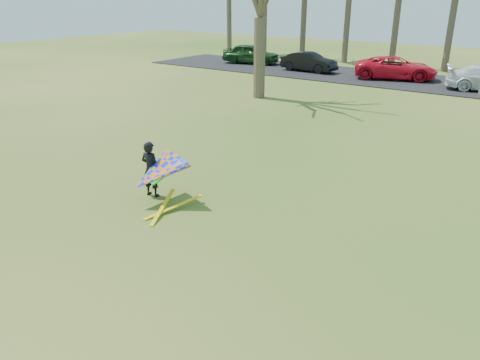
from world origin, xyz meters
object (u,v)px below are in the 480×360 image
Objects in this scene: car_0 at (251,54)px; car_1 at (309,62)px; kite_flyer at (155,173)px; car_2 at (396,68)px.

car_1 is (5.81, -1.00, -0.09)m from car_0.
car_0 is at bearing 118.88° from kite_flyer.
car_1 is at bearing 75.66° from car_2.
car_1 is 1.74× the size of kite_flyer.
car_0 is 12.06m from car_2.
car_1 is 0.79× the size of car_2.
car_0 is at bearing 82.69° from car_1.
car_0 is 27.45m from kite_flyer.
car_2 is at bearing 92.96° from kite_flyer.
car_0 reaches higher than car_1.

